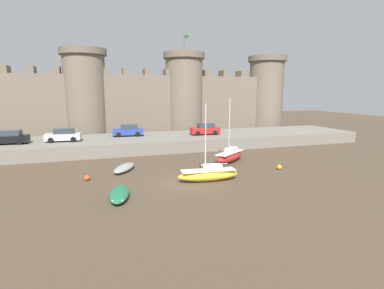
{
  "coord_description": "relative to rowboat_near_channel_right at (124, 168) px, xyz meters",
  "views": [
    {
      "loc": [
        -6.89,
        -23.37,
        7.59
      ],
      "look_at": [
        1.99,
        4.14,
        2.5
      ],
      "focal_mm": 28.0,
      "sensor_mm": 36.0,
      "label": 1
    }
  ],
  "objects": [
    {
      "name": "ground_plane",
      "position": [
        4.48,
        -5.58,
        -0.32
      ],
      "size": [
        160.0,
        160.0,
        0.0
      ],
      "primitive_type": "plane",
      "color": "#4C3D2D"
    },
    {
      "name": "quay_road",
      "position": [
        4.48,
        11.28,
        0.47
      ],
      "size": [
        61.39,
        10.0,
        1.56
      ],
      "primitive_type": "cube",
      "color": "slate",
      "rests_on": "ground"
    },
    {
      "name": "castle",
      "position": [
        4.48,
        22.4,
        6.17
      ],
      "size": [
        56.56,
        7.18,
        17.23
      ],
      "color": "#706354",
      "rests_on": "ground"
    },
    {
      "name": "rowboat_near_channel_right",
      "position": [
        0.0,
        0.0,
        0.0
      ],
      "size": [
        3.0,
        3.98,
        0.6
      ],
      "color": "gray",
      "rests_on": "ground"
    },
    {
      "name": "rowboat_midflat_centre",
      "position": [
        -1.07,
        -7.65,
        0.0
      ],
      "size": [
        1.95,
        4.02,
        0.6
      ],
      "color": "#1E6B47",
      "rests_on": "ground"
    },
    {
      "name": "sailboat_near_channel_left",
      "position": [
        6.61,
        -5.64,
        0.28
      ],
      "size": [
        5.42,
        1.75,
        6.66
      ],
      "color": "yellow",
      "rests_on": "ground"
    },
    {
      "name": "sailboat_midflat_left",
      "position": [
        11.4,
        0.32,
        0.33
      ],
      "size": [
        4.88,
        4.24,
        6.99
      ],
      "color": "red",
      "rests_on": "ground"
    },
    {
      "name": "mooring_buoy_off_centre",
      "position": [
        -3.4,
        -2.31,
        -0.07
      ],
      "size": [
        0.49,
        0.49,
        0.49
      ],
      "primitive_type": "sphere",
      "color": "#E04C1E",
      "rests_on": "ground"
    },
    {
      "name": "mooring_buoy_near_shore",
      "position": [
        14.66,
        -4.23,
        -0.07
      ],
      "size": [
        0.49,
        0.49,
        0.49
      ],
      "primitive_type": "sphere",
      "color": "orange",
      "rests_on": "ground"
    },
    {
      "name": "car_quay_east",
      "position": [
        12.43,
        10.87,
        2.03
      ],
      "size": [
        4.2,
        2.08,
        1.62
      ],
      "color": "red",
      "rests_on": "quay_road"
    },
    {
      "name": "car_quay_west",
      "position": [
        -6.3,
        10.58,
        2.03
      ],
      "size": [
        4.2,
        2.08,
        1.62
      ],
      "color": "#B2B5B7",
      "rests_on": "quay_road"
    },
    {
      "name": "car_quay_centre_west",
      "position": [
        1.79,
        12.78,
        2.03
      ],
      "size": [
        4.2,
        2.08,
        1.62
      ],
      "color": "#263F99",
      "rests_on": "quay_road"
    },
    {
      "name": "car_quay_centre_east",
      "position": [
        -12.12,
        10.47,
        2.03
      ],
      "size": [
        4.2,
        2.08,
        1.62
      ],
      "color": "black",
      "rests_on": "quay_road"
    }
  ]
}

